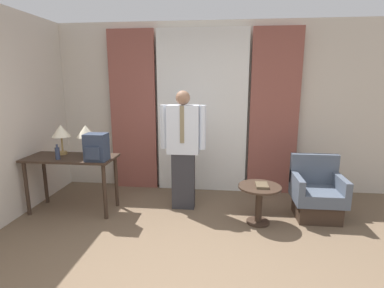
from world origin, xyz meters
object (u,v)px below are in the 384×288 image
table_lamp_left (61,132)px  side_table (259,198)px  desk (71,165)px  bottle_near_edge (57,153)px  person (183,146)px  book (262,185)px  table_lamp_right (86,133)px  backpack (96,147)px  armchair (316,195)px

table_lamp_left → side_table: (2.71, -0.24, -0.75)m
desk → side_table: 2.55m
bottle_near_edge → person: 1.66m
desk → book: size_ratio=5.52×
desk → table_lamp_right: size_ratio=2.88×
table_lamp_left → table_lamp_right: bearing=0.0°
side_table → backpack: bearing=-179.4°
side_table → book: 0.18m
book → backpack: bearing=-179.9°
side_table → person: bearing=159.6°
person → side_table: size_ratio=3.11×
table_lamp_left → side_table: table_lamp_left is taller
backpack → table_lamp_right: bearing=134.4°
desk → bottle_near_edge: bottle_near_edge is taller
table_lamp_right → bottle_near_edge: 0.45m
table_lamp_left → backpack: table_lamp_left is taller
bottle_near_edge → book: 2.68m
table_lamp_left → backpack: 0.69m
table_lamp_right → armchair: size_ratio=0.51×
desk → armchair: size_ratio=1.48×
side_table → bottle_near_edge: bearing=-179.4°
table_lamp_left → book: bearing=-5.4°
backpack → armchair: 2.96m
table_lamp_left → table_lamp_right: same height
table_lamp_right → book: (2.38, -0.26, -0.58)m
backpack → desk: bearing=162.7°
desk → armchair: (3.31, 0.15, -0.35)m
person → armchair: 1.90m
table_lamp_left → book: (2.73, -0.26, -0.58)m
bottle_near_edge → side_table: (2.63, 0.03, -0.52)m
person → book: (1.04, -0.40, -0.39)m
person → book: size_ratio=7.60×
desk → person: person is taller
table_lamp_right → side_table: table_lamp_right is taller
table_lamp_right → bottle_near_edge: table_lamp_right is taller
desk → person: 1.56m
table_lamp_left → person: bearing=4.7°
table_lamp_right → person: size_ratio=0.25×
bottle_near_edge → table_lamp_right: bearing=43.8°
backpack → side_table: bearing=0.6°
table_lamp_right → backpack: (0.26, -0.26, -0.14)m
table_lamp_right → backpack: 0.40m
table_lamp_left → bottle_near_edge: size_ratio=2.08×
desk → side_table: desk is taller
backpack → armchair: (2.87, 0.29, -0.64)m
table_lamp_left → side_table: size_ratio=0.78×
backpack → person: bearing=20.5°
table_lamp_right → side_table: size_ratio=0.78×
armchair → side_table: 0.83m
backpack → side_table: (2.09, 0.02, -0.61)m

